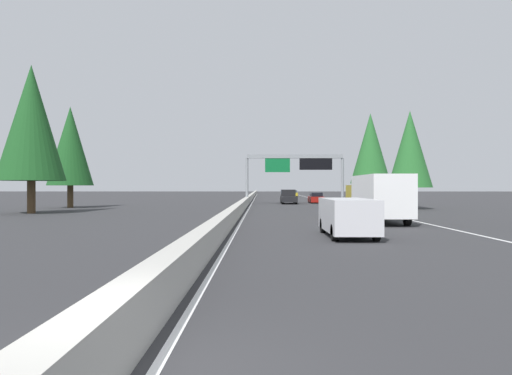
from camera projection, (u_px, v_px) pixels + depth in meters
The scene contains 14 objects.
ground_plane at pixel (250, 202), 65.11m from camera, with size 320.00×320.00×0.00m, color #2D2D30.
median_barrier at pixel (251, 196), 85.11m from camera, with size 180.00×0.56×0.90m, color #ADAAA3.
shoulder_stripe_right at pixel (322, 200), 74.98m from camera, with size 160.00×0.16×0.01m, color silver.
shoulder_stripe_median at pixel (253, 200), 75.10m from camera, with size 160.00×0.16×0.01m, color silver.
sign_gantry_overhead at pixel (296, 165), 58.84m from camera, with size 0.50×12.68×6.42m.
minivan_near_center at pixel (347, 215), 20.39m from camera, with size 5.00×1.95×1.69m.
box_truck_distant_a at pixel (377, 197), 28.87m from camera, with size 8.50×2.40×2.95m.
pickup_mid_center at pixel (288, 197), 60.77m from camera, with size 5.60×2.00×1.86m.
sedan_far_left at pixel (293, 194), 105.70m from camera, with size 4.40×1.80×1.47m.
sedan_near_right at pixel (316, 198), 62.95m from camera, with size 4.40×1.80×1.47m.
conifer_right_near at pixel (410, 149), 45.54m from camera, with size 4.33×4.33×9.84m.
conifer_right_mid at pixel (370, 149), 62.26m from camera, with size 5.40×5.40×12.28m.
conifer_left_foreground at pixel (31, 123), 38.37m from camera, with size 5.51×5.51×12.52m.
conifer_left_near at pixel (70, 146), 48.79m from camera, with size 4.77×4.77×10.84m.
Camera 1 is at (-5.09, -1.53, 2.22)m, focal length 32.05 mm.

